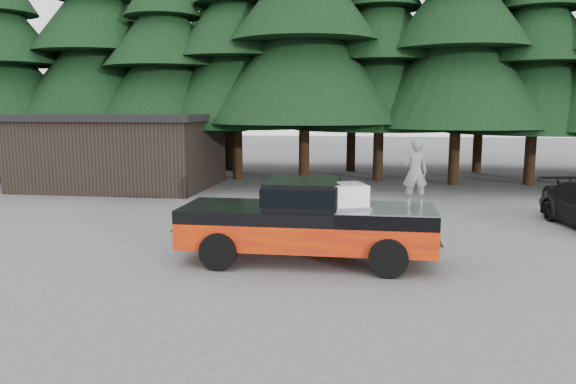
# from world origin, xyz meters

# --- Properties ---
(ground) EXTENTS (120.00, 120.00, 0.00)m
(ground) POSITION_xyz_m (0.00, 0.00, 0.00)
(ground) COLOR #4C4D4F
(ground) RESTS_ON ground
(pickup_truck) EXTENTS (6.00, 2.04, 1.33)m
(pickup_truck) POSITION_xyz_m (0.78, 0.68, 0.67)
(pickup_truck) COLOR #E83B00
(pickup_truck) RESTS_ON ground
(truck_cab) EXTENTS (1.66, 1.90, 0.59)m
(truck_cab) POSITION_xyz_m (0.68, 0.68, 1.62)
(truck_cab) COLOR black
(truck_cab) RESTS_ON pickup_truck
(air_compressor) EXTENTS (0.94, 0.87, 0.52)m
(air_compressor) POSITION_xyz_m (1.75, 0.45, 1.59)
(air_compressor) COLOR white
(air_compressor) RESTS_ON pickup_truck
(man_on_bed) EXTENTS (0.62, 0.46, 1.56)m
(man_on_bed) POSITION_xyz_m (3.22, 0.96, 2.11)
(man_on_bed) COLOR slate
(man_on_bed) RESTS_ON pickup_truck
(utility_building) EXTENTS (8.40, 6.40, 3.30)m
(utility_building) POSITION_xyz_m (-9.00, 12.00, 1.67)
(utility_building) COLOR black
(utility_building) RESTS_ON ground
(treeline) EXTENTS (60.15, 16.05, 17.50)m
(treeline) POSITION_xyz_m (0.42, 17.20, 7.72)
(treeline) COLOR black
(treeline) RESTS_ON ground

